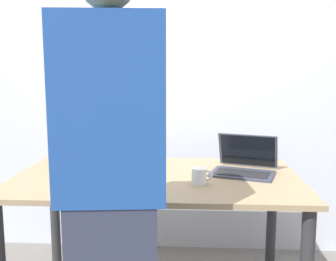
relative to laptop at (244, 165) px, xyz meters
The scene contains 7 objects.
desk 0.52m from the laptop, 168.80° to the right, with size 1.54×0.88×0.77m.
laptop is the anchor object (origin of this frame).
beer_bottle_brown 1.04m from the laptop, behind, with size 0.07×0.07×0.32m.
beer_bottle_green 1.10m from the laptop, behind, with size 0.07×0.07×0.32m.
person_figure 1.00m from the laptop, 125.87° to the right, with size 0.41×0.30×1.76m.
coffee_mug 0.35m from the laptop, 136.50° to the right, with size 0.10×0.07×0.08m.
back_wall 1.00m from the laptop, 124.09° to the left, with size 6.00×0.10×2.60m, color silver.
Camera 1 is at (0.19, -2.06, 1.33)m, focal length 41.89 mm.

